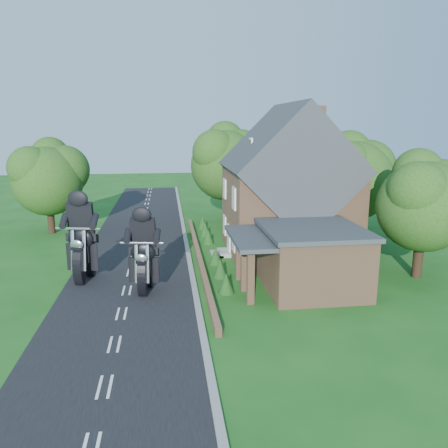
{
  "coord_description": "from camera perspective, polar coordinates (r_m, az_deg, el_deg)",
  "views": [
    {
      "loc": [
        2.3,
        -22.74,
        8.75
      ],
      "look_at": [
        5.75,
        3.28,
        2.8
      ],
      "focal_mm": 35.0,
      "sensor_mm": 36.0,
      "label": 1
    }
  ],
  "objects": [
    {
      "name": "ground",
      "position": [
        24.48,
        -12.57,
        -8.5
      ],
      "size": [
        120.0,
        120.0,
        0.0
      ],
      "primitive_type": "plane",
      "color": "#185016",
      "rests_on": "ground"
    },
    {
      "name": "kerb",
      "position": [
        24.39,
        -3.92,
        -8.14
      ],
      "size": [
        0.3,
        80.0,
        0.12
      ],
      "primitive_type": "cube",
      "color": "gray",
      "rests_on": "ground"
    },
    {
      "name": "annex",
      "position": [
        24.24,
        11.02,
        -4.22
      ],
      "size": [
        7.05,
        5.94,
        3.44
      ],
      "color": "#916749",
      "rests_on": "ground"
    },
    {
      "name": "motorcycle_lead",
      "position": [
        23.82,
        -10.27,
        -7.19
      ],
      "size": [
        0.63,
        1.55,
        1.4
      ],
      "primitive_type": null,
      "rotation": [
        0.0,
        0.0,
        2.97
      ],
      "color": "black",
      "rests_on": "ground"
    },
    {
      "name": "road",
      "position": [
        24.47,
        -12.57,
        -8.48
      ],
      "size": [
        7.0,
        80.0,
        0.02
      ],
      "primitive_type": "cube",
      "color": "black",
      "rests_on": "ground"
    },
    {
      "name": "shrub_b",
      "position": [
        25.77,
        -0.47,
        -5.79
      ],
      "size": [
        0.9,
        0.9,
        1.1
      ],
      "primitive_type": "cone",
      "color": "#123812",
      "rests_on": "ground"
    },
    {
      "name": "tree_behind_left",
      "position": [
        40.41,
        0.82,
        8.49
      ],
      "size": [
        6.94,
        6.4,
        9.16
      ],
      "color": "black",
      "rests_on": "ground"
    },
    {
      "name": "garden_wall",
      "position": [
        29.1,
        -3.28,
        -4.34
      ],
      "size": [
        0.3,
        22.0,
        0.4
      ],
      "primitive_type": "cube",
      "color": "#916749",
      "rests_on": "ground"
    },
    {
      "name": "shrub_f",
      "position": [
        37.77,
        -2.81,
        0.22
      ],
      "size": [
        0.9,
        0.9,
        1.1
      ],
      "primitive_type": "cone",
      "color": "#123812",
      "rests_on": "ground"
    },
    {
      "name": "house",
      "position": [
        30.21,
        8.29,
        4.25
      ],
      "size": [
        9.54,
        8.64,
        10.24
      ],
      "color": "#916749",
      "rests_on": "ground"
    },
    {
      "name": "tree_annex_side",
      "position": [
        27.54,
        25.19,
        3.08
      ],
      "size": [
        5.64,
        5.2,
        7.48
      ],
      "color": "black",
      "rests_on": "ground"
    },
    {
      "name": "motorcycle_follow",
      "position": [
        26.31,
        -17.78,
        -5.47
      ],
      "size": [
        0.77,
        1.75,
        1.58
      ],
      "primitive_type": null,
      "rotation": [
        0.0,
        0.0,
        2.93
      ],
      "color": "black",
      "rests_on": "ground"
    },
    {
      "name": "shrub_e",
      "position": [
        35.34,
        -2.47,
        -0.66
      ],
      "size": [
        0.9,
        0.9,
        1.1
      ],
      "primitive_type": "cone",
      "color": "#123812",
      "rests_on": "ground"
    },
    {
      "name": "shrub_c",
      "position": [
        28.13,
        -1.1,
        -4.18
      ],
      "size": [
        0.9,
        0.9,
        1.1
      ],
      "primitive_type": "cone",
      "color": "#123812",
      "rests_on": "ground"
    },
    {
      "name": "tree_far_road",
      "position": [
        38.18,
        -21.51,
        6.01
      ],
      "size": [
        6.08,
        5.6,
        7.84
      ],
      "color": "black",
      "rests_on": "ground"
    },
    {
      "name": "tree_house_right",
      "position": [
        34.67,
        17.05,
        6.32
      ],
      "size": [
        6.51,
        6.0,
        8.4
      ],
      "color": "black",
      "rests_on": "ground"
    },
    {
      "name": "shrub_d",
      "position": [
        32.92,
        -2.08,
        -1.66
      ],
      "size": [
        0.9,
        0.9,
        1.1
      ],
      "primitive_type": "cone",
      "color": "#123812",
      "rests_on": "ground"
    },
    {
      "name": "shrub_a",
      "position": [
        23.43,
        0.29,
        -7.72
      ],
      "size": [
        0.9,
        0.9,
        1.1
      ],
      "primitive_type": "cone",
      "color": "#123812",
      "rests_on": "ground"
    },
    {
      "name": "tree_behind_house",
      "position": [
        40.74,
        9.54,
        9.05
      ],
      "size": [
        7.81,
        7.2,
        10.08
      ],
      "color": "black",
      "rests_on": "ground"
    }
  ]
}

